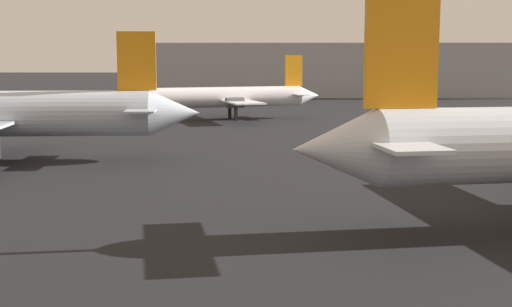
# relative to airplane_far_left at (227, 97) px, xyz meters

# --- Properties ---
(airplane_far_left) EXTENTS (24.51, 16.35, 7.98)m
(airplane_far_left) POSITION_rel_airplane_far_left_xyz_m (0.00, 0.00, 0.00)
(airplane_far_left) COLOR white
(airplane_far_left) RESTS_ON ground_plane
(terminal_building) EXTENTS (71.58, 18.24, 10.13)m
(terminal_building) POSITION_rel_airplane_far_left_xyz_m (18.38, 52.04, 2.24)
(terminal_building) COLOR #999EA3
(terminal_building) RESTS_ON ground_plane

